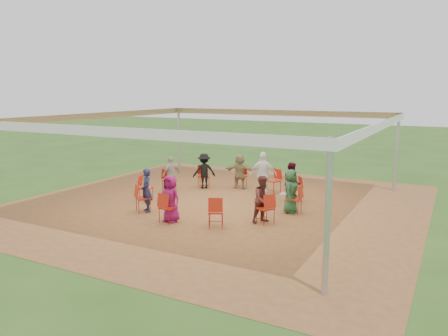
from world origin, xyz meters
The scene contains 25 objects.
ground centered at (0.00, 0.00, 0.00)m, with size 80.00×80.00×0.00m, color #2C531A.
dirt_patch centered at (0.00, 0.00, 0.01)m, with size 13.00×13.00×0.00m, color brown.
tent centered at (0.00, 0.00, 2.37)m, with size 10.33×10.33×3.00m.
chair_0 centered at (2.63, 0.08, 0.45)m, with size 0.42×0.44×0.90m, color #B1210D, non-canonical shape.
chair_1 centered at (2.17, 1.49, 0.45)m, with size 0.42×0.44×0.90m, color #B1210D, non-canonical shape.
chair_2 centered at (1.02, 2.43, 0.45)m, with size 0.42×0.44×0.90m, color #B1210D, non-canonical shape.
chair_3 centered at (-0.46, 2.59, 0.45)m, with size 0.42×0.44×0.90m, color #B1210D, non-canonical shape.
chair_4 centered at (-1.79, 1.93, 0.45)m, with size 0.42×0.44×0.90m, color #B1210D, non-canonical shape.
chair_5 centered at (-2.55, 0.66, 0.45)m, with size 0.42×0.44×0.90m, color #B1210D, non-canonical shape.
chair_6 centered at (-2.50, -0.82, 0.45)m, with size 0.42×0.44×0.90m, color #B1210D, non-canonical shape.
chair_7 centered at (-1.66, -2.04, 0.45)m, with size 0.42×0.44×0.90m, color #B1210D, non-canonical shape.
chair_8 centered at (-0.29, -2.62, 0.45)m, with size 0.42×0.44×0.90m, color #B1210D, non-canonical shape.
chair_9 centered at (1.17, -2.36, 0.45)m, with size 0.42×0.44×0.90m, color #B1210D, non-canonical shape.
chair_10 centered at (2.26, -1.35, 0.45)m, with size 0.42×0.44×0.90m, color #B1210D, non-canonical shape.
person_seated_0 centered at (2.51, 0.08, 0.70)m, with size 0.68×0.38×1.39m, color #25532E.
person_seated_1 centered at (2.07, 1.43, 0.70)m, with size 0.68×0.39×1.39m, color #39071A.
person_seated_2 centered at (-0.44, 2.47, 0.70)m, with size 1.29×0.48×1.39m, color #8D8356.
person_seated_3 centered at (-1.70, 1.84, 0.70)m, with size 0.90×0.44×1.39m, color black.
person_seated_4 centered at (-2.43, 0.63, 0.70)m, with size 0.81×0.42×1.39m, color #A9A394.
person_seated_5 centered at (-1.58, -1.95, 0.70)m, with size 0.51×0.33×1.39m, color #1F2245.
person_seated_6 centered at (-0.28, -2.50, 0.70)m, with size 0.68×0.38×1.39m, color #831053.
person_seated_7 centered at (2.16, -1.29, 0.70)m, with size 0.68×0.39×1.39m, color #592822.
standing_person centered at (0.98, 1.44, 0.84)m, with size 0.98×0.50×1.68m, color white.
cable_coil centered at (-0.01, -0.37, 0.02)m, with size 0.41×0.41×0.03m.
laptop centered at (2.35, 0.08, 0.66)m, with size 0.28×0.35×0.24m.
Camera 1 is at (6.96, -12.71, 3.80)m, focal length 35.00 mm.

